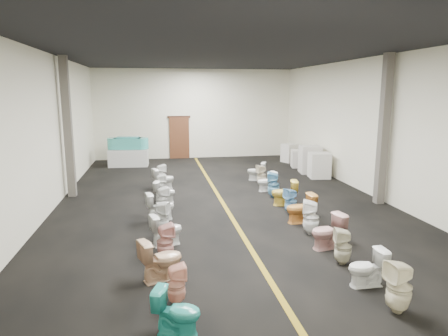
{
  "coord_description": "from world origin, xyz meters",
  "views": [
    {
      "loc": [
        -1.97,
        -12.44,
        3.41
      ],
      "look_at": [
        0.33,
        1.0,
        0.77
      ],
      "focal_mm": 32.0,
      "sensor_mm": 36.0,
      "label": 1
    }
  ],
  "objects": [
    {
      "name": "toilet_right_6",
      "position": [
        1.68,
        -2.14,
        0.37
      ],
      "size": [
        0.43,
        0.43,
        0.75
      ],
      "primitive_type": "imported",
      "rotation": [
        0.0,
        0.0,
        -1.24
      ],
      "color": "#70AEDD",
      "rests_on": "floor"
    },
    {
      "name": "toilet_left_9",
      "position": [
        -1.88,
        0.48,
        0.37
      ],
      "size": [
        0.39,
        0.38,
        0.74
      ],
      "primitive_type": "imported",
      "rotation": [
        0.0,
        0.0,
        1.74
      ],
      "color": "white",
      "rests_on": "floor"
    },
    {
      "name": "wall_left",
      "position": [
        -5.0,
        0.0,
        2.25
      ],
      "size": [
        0.0,
        16.0,
        16.0
      ],
      "primitive_type": "plane",
      "rotation": [
        1.57,
        0.0,
        1.57
      ],
      "color": "#EAE5C7",
      "rests_on": "ground"
    },
    {
      "name": "toilet_right_7",
      "position": [
        1.79,
        -1.25,
        0.39
      ],
      "size": [
        0.82,
        0.55,
        0.78
      ],
      "primitive_type": "imported",
      "rotation": [
        0.0,
        0.0,
        -1.74
      ],
      "color": "yellow",
      "rests_on": "floor"
    },
    {
      "name": "column_left",
      "position": [
        -4.75,
        1.0,
        2.25
      ],
      "size": [
        0.25,
        0.25,
        4.5
      ],
      "primitive_type": "cube",
      "color": "#59544C",
      "rests_on": "floor"
    },
    {
      "name": "toilet_left_2",
      "position": [
        -1.95,
        -5.52,
        0.4
      ],
      "size": [
        0.88,
        0.69,
        0.79
      ],
      "primitive_type": "imported",
      "rotation": [
        0.0,
        0.0,
        1.94
      ],
      "color": "#DAAC85",
      "rests_on": "floor"
    },
    {
      "name": "toilet_left_8",
      "position": [
        -1.76,
        -0.29,
        0.33
      ],
      "size": [
        0.72,
        0.53,
        0.66
      ],
      "primitive_type": "imported",
      "rotation": [
        0.0,
        0.0,
        1.31
      ],
      "color": "silver",
      "rests_on": "floor"
    },
    {
      "name": "toilet_right_10",
      "position": [
        1.8,
        1.42,
        0.38
      ],
      "size": [
        0.4,
        0.39,
        0.75
      ],
      "primitive_type": "imported",
      "rotation": [
        0.0,
        0.0,
        -1.4
      ],
      "color": "beige",
      "rests_on": "floor"
    },
    {
      "name": "toilet_right_2",
      "position": [
        1.62,
        -5.47,
        0.37
      ],
      "size": [
        0.41,
        0.41,
        0.75
      ],
      "primitive_type": "imported",
      "rotation": [
        0.0,
        0.0,
        -1.8
      ],
      "color": "beige",
      "rests_on": "floor"
    },
    {
      "name": "back_door",
      "position": [
        -0.8,
        7.94,
        1.05
      ],
      "size": [
        1.0,
        0.1,
        2.1
      ],
      "primitive_type": "cube",
      "color": "#562D19",
      "rests_on": "floor"
    },
    {
      "name": "wall_back",
      "position": [
        0.0,
        8.0,
        2.25
      ],
      "size": [
        10.0,
        0.0,
        10.0
      ],
      "primitive_type": "plane",
      "rotation": [
        1.57,
        0.0,
        0.0
      ],
      "color": "#EAE5C7",
      "rests_on": "ground"
    },
    {
      "name": "appliance_crate_a",
      "position": [
        4.4,
        2.3,
        0.5
      ],
      "size": [
        0.88,
        0.88,
        1.0
      ],
      "primitive_type": "cube",
      "rotation": [
        0.0,
        0.0,
        -0.14
      ],
      "color": "silver",
      "rests_on": "floor"
    },
    {
      "name": "toilet_right_0",
      "position": [
        1.66,
        -7.27,
        0.43
      ],
      "size": [
        0.43,
        0.43,
        0.85
      ],
      "primitive_type": "imported",
      "rotation": [
        0.0,
        0.0,
        -1.45
      ],
      "color": "beige",
      "rests_on": "floor"
    },
    {
      "name": "toilet_left_11",
      "position": [
        -1.84,
        2.17,
        0.37
      ],
      "size": [
        0.43,
        0.42,
        0.75
      ],
      "primitive_type": "imported",
      "rotation": [
        0.0,
        0.0,
        1.87
      ],
      "color": "white",
      "rests_on": "floor"
    },
    {
      "name": "appliance_crate_c",
      "position": [
        4.4,
        4.57,
        0.39
      ],
      "size": [
        0.81,
        0.81,
        0.78
      ],
      "primitive_type": "cube",
      "rotation": [
        0.0,
        0.0,
        -0.21
      ],
      "color": "silver",
      "rests_on": "floor"
    },
    {
      "name": "wall_front",
      "position": [
        0.0,
        -8.0,
        2.25
      ],
      "size": [
        10.0,
        0.0,
        10.0
      ],
      "primitive_type": "plane",
      "rotation": [
        -1.57,
        0.0,
        0.0
      ],
      "color": "#EAE5C7",
      "rests_on": "ground"
    },
    {
      "name": "wall_right",
      "position": [
        5.0,
        0.0,
        2.25
      ],
      "size": [
        0.0,
        16.0,
        16.0
      ],
      "primitive_type": "plane",
      "rotation": [
        1.57,
        0.0,
        -1.57
      ],
      "color": "#EAE5C7",
      "rests_on": "ground"
    },
    {
      "name": "toilet_right_9",
      "position": [
        1.75,
        0.55,
        0.34
      ],
      "size": [
        0.71,
        0.47,
        0.67
      ],
      "primitive_type": "imported",
      "rotation": [
        0.0,
        0.0,
        -1.43
      ],
      "color": "white",
      "rests_on": "floor"
    },
    {
      "name": "bathtub",
      "position": [
        -3.25,
        6.18,
        1.07
      ],
      "size": [
        1.85,
        0.8,
        0.55
      ],
      "rotation": [
        0.0,
        0.0,
        -0.11
      ],
      "color": "#3CAEA4",
      "rests_on": "display_table"
    },
    {
      "name": "ceiling",
      "position": [
        0.0,
        0.0,
        4.5
      ],
      "size": [
        16.0,
        16.0,
        0.0
      ],
      "primitive_type": "plane",
      "rotation": [
        3.14,
        0.0,
        0.0
      ],
      "color": "black",
      "rests_on": "ground"
    },
    {
      "name": "toilet_left_0",
      "position": [
        -1.76,
        -7.25,
        0.34
      ],
      "size": [
        0.76,
        0.59,
        0.68
      ],
      "primitive_type": "imported",
      "rotation": [
        0.0,
        0.0,
        1.22
      ],
      "color": "teal",
      "rests_on": "floor"
    },
    {
      "name": "toilet_left_10",
      "position": [
        -1.76,
        1.38,
        0.38
      ],
      "size": [
        0.84,
        0.63,
        0.76
      ],
      "primitive_type": "imported",
      "rotation": [
        0.0,
        0.0,
        1.88
      ],
      "color": "white",
      "rests_on": "floor"
    },
    {
      "name": "toilet_right_1",
      "position": [
        1.63,
        -6.39,
        0.34
      ],
      "size": [
        0.67,
        0.39,
        0.69
      ],
      "primitive_type": "imported",
      "rotation": [
        0.0,
        0.0,
        -1.57
      ],
      "color": "white",
      "rests_on": "floor"
    },
    {
      "name": "toilet_right_8",
      "position": [
        1.73,
        -0.32,
        0.42
      ],
      "size": [
        0.49,
        0.49,
        0.85
      ],
      "primitive_type": "imported",
      "rotation": [
        0.0,
        0.0,
        -1.89
      ],
      "color": "#6FB0D8",
      "rests_on": "floor"
    },
    {
      "name": "display_table",
      "position": [
        -3.25,
        6.18,
        0.39
      ],
      "size": [
        1.8,
        0.97,
        0.78
      ],
      "primitive_type": "cube",
      "rotation": [
        0.0,
        0.0,
        -0.05
      ],
      "color": "silver",
      "rests_on": "floor"
    },
    {
      "name": "toilet_left_6",
      "position": [
        -1.92,
        -2.02,
        0.38
      ],
      "size": [
        0.81,
        0.56,
        0.75
      ],
      "primitive_type": "imported",
      "rotation": [
        0.0,
        0.0,
        1.77
      ],
      "color": "white",
      "rests_on": "floor"
    },
    {
      "name": "toilet_right_11",
      "position": [
        1.81,
        2.22,
        0.36
      ],
      "size": [
        0.81,
        0.66,
        0.73
      ],
      "primitive_type": "imported",
      "rotation": [
        0.0,
        0.0,
        -1.99
      ],
      "color": "silver",
      "rests_on": "floor"
    },
    {
      "name": "floor",
      "position": [
        0.0,
        0.0,
        0.0
      ],
      "size": [
        16.0,
        16.0,
        0.0
      ],
      "primitive_type": "plane",
      "color": "black",
      "rests_on": "ground"
    },
    {
      "name": "appliance_crate_d",
      "position": [
        4.4,
        5.9,
        0.45
      ],
      "size": [
        0.82,
        0.82,
        0.89
      ],
      "primitive_type": "cube",
      "rotation": [
        0.0,
        0.0,
        0.4
      ],
      "color": "silver",
      "rests_on": "floor"
    },
    {
      "name": "toilet_right_5",
      "position": [
        1.7,
        -2.88,
        0.39
      ],
      "size": [
        0.78,
        0.47,
        0.78
      ],
      "primitive_type": "imported",
      "rotation": [
        0.0,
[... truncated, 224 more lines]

